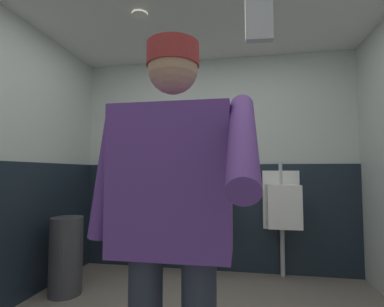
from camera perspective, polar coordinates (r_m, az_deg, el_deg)
name	(u,v)px	position (r m, az deg, el deg)	size (l,w,h in m)	color
wall_back	(214,162)	(3.45, 4.50, -1.72)	(3.80, 0.12, 2.51)	silver
wainscot_band_back	(214,217)	(3.42, 4.43, -12.52)	(3.20, 0.03, 1.22)	#19232D
downlight_far	(140,14)	(2.76, -10.44, 25.88)	(0.14, 0.14, 0.03)	white
urinal_left	(149,203)	(3.41, -8.53, -9.72)	(0.40, 0.34, 1.24)	white
urinal_middle	(213,204)	(3.25, 4.31, -10.04)	(0.40, 0.34, 1.24)	white
urinal_right	(283,205)	(3.26, 17.74, -9.85)	(0.40, 0.34, 1.24)	white
privacy_divider_panel	(180,188)	(3.23, -2.52, -7.01)	(0.04, 0.40, 0.90)	#4C4C51
person	(172,209)	(1.18, -4.09, -10.96)	(0.70, 0.60, 1.67)	#2D3342
cell_phone	(259,17)	(0.72, 13.27, 25.11)	(0.06, 0.02, 0.11)	silver
trash_bin	(66,255)	(3.06, -23.97, -18.20)	(0.30, 0.30, 0.71)	#38383D
soap_dispenser	(131,150)	(3.61, -12.11, 0.64)	(0.10, 0.07, 0.18)	silver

